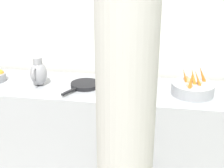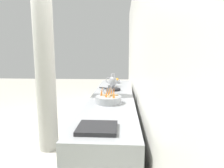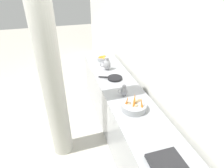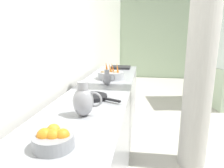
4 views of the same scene
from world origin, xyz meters
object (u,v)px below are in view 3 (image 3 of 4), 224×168
metal_pitcher_short (124,91)px  vegetable_colander (134,106)px  orange_bowl (103,59)px  skillet_on_counter (115,78)px  metal_pitcher_tall (107,64)px  support_column (49,65)px

metal_pitcher_short → vegetable_colander: bearing=92.1°
orange_bowl → skillet_on_counter: 0.86m
orange_bowl → metal_pitcher_tall: bearing=86.0°
metal_pitcher_tall → orange_bowl: bearing=-94.0°
metal_pitcher_short → support_column: 1.14m
skillet_on_counter → support_column: 1.28m
vegetable_colander → skillet_on_counter: (-0.01, -0.91, -0.04)m
metal_pitcher_tall → skillet_on_counter: (-0.03, 0.41, -0.10)m
metal_pitcher_short → skillet_on_counter: (-0.03, -0.55, -0.06)m
metal_pitcher_short → support_column: bearing=-3.9°
vegetable_colander → orange_bowl: bearing=-90.6°
skillet_on_counter → support_column: size_ratio=0.13×
metal_pitcher_short → metal_pitcher_tall: bearing=-90.0°
metal_pitcher_tall → skillet_on_counter: size_ratio=0.64×
support_column → metal_pitcher_short: bearing=176.1°
orange_bowl → support_column: size_ratio=0.07×
vegetable_colander → metal_pitcher_tall: bearing=-89.4°
orange_bowl → support_column: (1.03, 1.34, 0.56)m
metal_pitcher_tall → metal_pitcher_short: bearing=90.0°
vegetable_colander → metal_pitcher_short: size_ratio=1.93×
orange_bowl → metal_pitcher_tall: metal_pitcher_tall is taller
vegetable_colander → metal_pitcher_tall: (0.01, -1.32, 0.06)m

